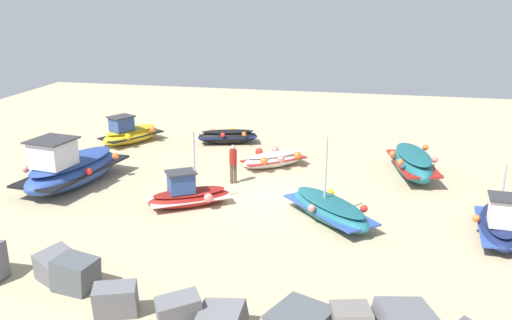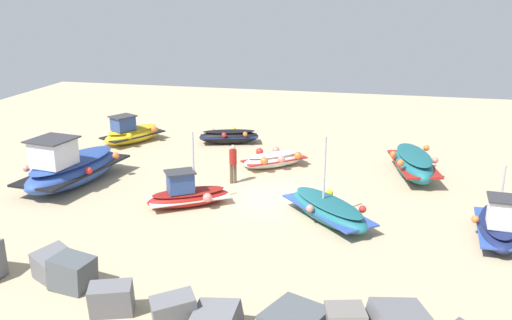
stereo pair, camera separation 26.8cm
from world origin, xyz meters
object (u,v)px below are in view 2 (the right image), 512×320
(fishing_boat_6, at_px, (229,136))
(fishing_boat_2, at_px, (328,210))
(fishing_boat_0, at_px, (274,159))
(fishing_boat_1, at_px, (71,168))
(person_walking, at_px, (233,161))
(fishing_boat_3, at_px, (132,133))
(fishing_boat_5, at_px, (499,225))
(fishing_boat_4, at_px, (413,164))
(fishing_boat_7, at_px, (187,194))

(fishing_boat_6, bearing_deg, fishing_boat_2, -72.98)
(fishing_boat_0, bearing_deg, fishing_boat_6, -87.05)
(fishing_boat_1, xyz_separation_m, fishing_boat_6, (-4.84, -7.85, -0.36))
(person_walking, bearing_deg, fishing_boat_6, 173.65)
(fishing_boat_3, xyz_separation_m, fishing_boat_5, (-17.28, 8.59, -0.01))
(fishing_boat_1, relative_size, fishing_boat_3, 1.51)
(fishing_boat_1, bearing_deg, fishing_boat_6, 157.64)
(fishing_boat_4, height_order, person_walking, person_walking)
(fishing_boat_2, distance_m, fishing_boat_3, 14.19)
(person_walking, bearing_deg, fishing_boat_3, -149.18)
(fishing_boat_0, relative_size, fishing_boat_7, 0.95)
(fishing_boat_0, xyz_separation_m, fishing_boat_7, (2.38, 5.54, 0.09))
(fishing_boat_0, height_order, fishing_boat_1, fishing_boat_1)
(fishing_boat_0, height_order, fishing_boat_4, fishing_boat_4)
(fishing_boat_5, distance_m, fishing_boat_6, 15.40)
(fishing_boat_0, distance_m, fishing_boat_1, 9.14)
(fishing_boat_4, height_order, fishing_boat_5, fishing_boat_5)
(fishing_boat_6, bearing_deg, fishing_boat_4, -37.30)
(fishing_boat_2, distance_m, fishing_boat_4, 6.62)
(fishing_boat_4, bearing_deg, fishing_boat_3, 69.27)
(fishing_boat_1, relative_size, fishing_boat_7, 1.71)
(fishing_boat_3, height_order, fishing_boat_7, fishing_boat_7)
(fishing_boat_0, xyz_separation_m, fishing_boat_1, (8.03, 4.35, 0.38))
(fishing_boat_1, bearing_deg, fishing_boat_7, 87.41)
(fishing_boat_0, height_order, fishing_boat_5, fishing_boat_5)
(fishing_boat_7, xyz_separation_m, person_walking, (-1.06, -2.92, 0.52))
(fishing_boat_0, height_order, fishing_boat_6, fishing_boat_0)
(fishing_boat_6, distance_m, fishing_boat_7, 9.07)
(fishing_boat_0, bearing_deg, fishing_boat_4, 140.56)
(fishing_boat_6, relative_size, person_walking, 1.97)
(fishing_boat_0, distance_m, fishing_boat_6, 4.74)
(fishing_boat_4, distance_m, fishing_boat_5, 6.61)
(fishing_boat_0, distance_m, fishing_boat_5, 10.75)
(fishing_boat_0, distance_m, fishing_boat_2, 6.56)
(fishing_boat_4, xyz_separation_m, person_walking, (7.64, 2.63, 0.38))
(fishing_boat_2, xyz_separation_m, person_walking, (4.41, -3.15, 0.56))
(fishing_boat_4, distance_m, fishing_boat_6, 10.15)
(fishing_boat_3, xyz_separation_m, fishing_boat_6, (-5.23, -1.01, -0.14))
(fishing_boat_1, bearing_deg, fishing_boat_5, 93.37)
(fishing_boat_1, distance_m, fishing_boat_6, 9.22)
(fishing_boat_1, height_order, person_walking, fishing_boat_1)
(fishing_boat_0, distance_m, fishing_boat_3, 8.79)
(fishing_boat_3, bearing_deg, fishing_boat_2, 83.18)
(fishing_boat_2, xyz_separation_m, fishing_boat_7, (5.48, -0.24, 0.05))
(fishing_boat_1, distance_m, fishing_boat_7, 5.79)
(fishing_boat_6, bearing_deg, fishing_boat_3, 173.72)
(fishing_boat_1, distance_m, person_walking, 6.94)
(fishing_boat_0, height_order, fishing_boat_2, fishing_boat_2)
(person_walking, bearing_deg, fishing_boat_1, -99.07)
(fishing_boat_2, height_order, fishing_boat_5, fishing_boat_2)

